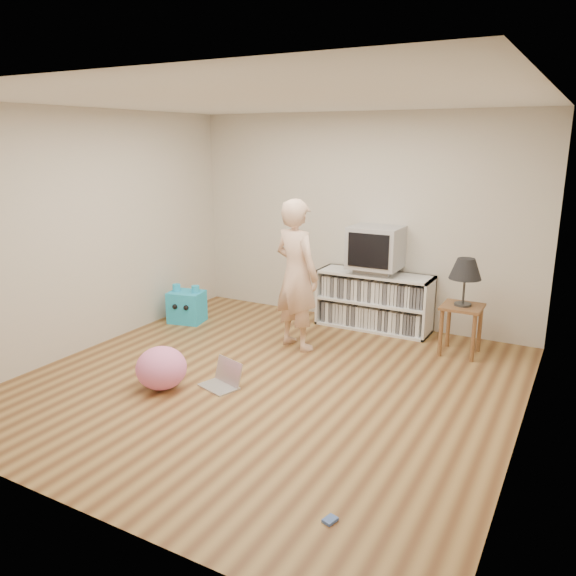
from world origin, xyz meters
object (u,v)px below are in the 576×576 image
at_px(dvd_deck, 375,270).
at_px(plush_pink, 161,368).
at_px(crt_tv, 376,247).
at_px(table_lamp, 466,270).
at_px(person, 296,275).
at_px(laptop, 224,379).
at_px(side_table, 462,317).
at_px(media_unit, 374,300).
at_px(plush_blue, 187,306).

height_order(dvd_deck, plush_pink, dvd_deck).
xyz_separation_m(crt_tv, table_lamp, (1.13, -0.37, -0.08)).
distance_m(crt_tv, plush_pink, 2.96).
xyz_separation_m(person, laptop, (-0.12, -1.25, -0.77)).
bearing_deg(dvd_deck, side_table, -18.08).
bearing_deg(media_unit, plush_blue, -156.49).
bearing_deg(crt_tv, media_unit, 90.00).
bearing_deg(side_table, media_unit, 161.21).
height_order(media_unit, dvd_deck, dvd_deck).
xyz_separation_m(person, plush_pink, (-0.59, -1.57, -0.63)).
bearing_deg(media_unit, plush_pink, -113.05).
height_order(person, plush_pink, person).
xyz_separation_m(side_table, table_lamp, (0.00, 0.00, 0.53)).
distance_m(dvd_deck, person, 1.17).
relative_size(dvd_deck, table_lamp, 0.87).
xyz_separation_m(dvd_deck, plush_blue, (-2.18, -0.93, -0.53)).
bearing_deg(table_lamp, crt_tv, 162.08).
distance_m(person, plush_blue, 1.77).
xyz_separation_m(media_unit, side_table, (1.13, -0.39, 0.07)).
height_order(side_table, person, person).
xyz_separation_m(dvd_deck, laptop, (-0.64, -2.30, -0.67)).
relative_size(crt_tv, side_table, 1.09).
xyz_separation_m(laptop, plush_pink, (-0.48, -0.32, 0.13)).
xyz_separation_m(side_table, plush_blue, (-3.31, -0.56, -0.21)).
distance_m(media_unit, plush_blue, 2.38).
relative_size(side_table, table_lamp, 1.07).
height_order(side_table, plush_blue, side_table).
bearing_deg(person, crt_tv, -97.62).
distance_m(media_unit, person, 1.28).
relative_size(dvd_deck, plush_blue, 0.92).
distance_m(crt_tv, person, 1.18).
xyz_separation_m(dvd_deck, person, (-0.53, -1.05, 0.10)).
bearing_deg(dvd_deck, plush_pink, -113.18).
distance_m(table_lamp, laptop, 2.76).
xyz_separation_m(dvd_deck, table_lamp, (1.13, -0.37, 0.21)).
distance_m(media_unit, dvd_deck, 0.39).
height_order(laptop, plush_pink, plush_pink).
xyz_separation_m(person, plush_blue, (-1.65, 0.11, -0.63)).
bearing_deg(media_unit, dvd_deck, -90.00).
distance_m(table_lamp, person, 1.80).
bearing_deg(plush_pink, laptop, 33.79).
relative_size(laptop, plush_pink, 0.89).
distance_m(plush_blue, plush_pink, 1.99).
bearing_deg(media_unit, side_table, -18.79).
bearing_deg(laptop, crt_tv, 91.75).
xyz_separation_m(media_unit, crt_tv, (-0.00, -0.02, 0.67)).
bearing_deg(dvd_deck, plush_blue, -156.84).
bearing_deg(laptop, media_unit, 91.87).
height_order(dvd_deck, person, person).
xyz_separation_m(side_table, person, (-1.66, -0.68, 0.42)).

